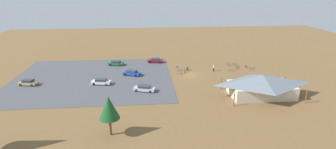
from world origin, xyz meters
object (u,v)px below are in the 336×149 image
at_px(car_tan_by_curb, 28,82).
at_px(bicycle_black_yard_left, 246,67).
at_px(bicycle_silver_trailside, 185,72).
at_px(lot_sign, 177,69).
at_px(bicycle_green_mid_cluster, 252,69).
at_px(bicycle_red_near_porch, 231,70).
at_px(bicycle_purple_back_row, 228,64).
at_px(bicycle_teal_edge_north, 180,70).
at_px(visitor_by_pavilion, 214,68).
at_px(bicycle_blue_near_sign, 234,64).
at_px(car_green_end_stall, 116,63).
at_px(bicycle_yellow_yard_right, 237,68).
at_px(car_silver_near_entry, 144,88).
at_px(car_blue_back_corner, 132,73).
at_px(bicycle_orange_yard_front, 179,73).
at_px(pine_midwest, 109,108).
at_px(car_maroon_second_row, 155,60).
at_px(trash_bin, 187,69).
at_px(bike_pavilion, 262,84).
at_px(bicycle_white_lone_west, 237,66).
at_px(car_white_aisle_side, 101,82).

bearing_deg(car_tan_by_curb, bicycle_black_yard_left, -171.51).
bearing_deg(bicycle_silver_trailside, lot_sign, 11.66).
bearing_deg(bicycle_green_mid_cluster, bicycle_red_near_porch, 5.34).
distance_m(bicycle_red_near_porch, bicycle_silver_trailside, 12.59).
xyz_separation_m(bicycle_purple_back_row, bicycle_silver_trailside, (13.35, 5.45, -0.01)).
bearing_deg(bicycle_green_mid_cluster, car_tan_by_curb, 6.37).
xyz_separation_m(bicycle_teal_edge_north, bicycle_red_near_porch, (-13.89, 1.30, -0.03)).
bearing_deg(bicycle_green_mid_cluster, visitor_by_pavilion, -0.36).
bearing_deg(bicycle_purple_back_row, bicycle_silver_trailside, 22.20).
height_order(bicycle_blue_near_sign, visitor_by_pavilion, visitor_by_pavilion).
relative_size(bicycle_blue_near_sign, car_green_end_stall, 0.33).
bearing_deg(bicycle_yellow_yard_right, car_silver_near_entry, 28.23).
bearing_deg(bicycle_purple_back_row, car_blue_back_corner, 12.74).
relative_size(bicycle_yellow_yard_right, bicycle_orange_yard_front, 1.03).
relative_size(bicycle_yellow_yard_right, bicycle_silver_trailside, 0.78).
distance_m(lot_sign, pine_midwest, 32.46).
bearing_deg(car_maroon_second_row, visitor_by_pavilion, 147.49).
xyz_separation_m(bicycle_red_near_porch, visitor_by_pavilion, (4.71, -0.64, 0.59)).
height_order(bicycle_orange_yard_front, bicycle_purple_back_row, bicycle_purple_back_row).
height_order(bicycle_orange_yard_front, bicycle_black_yard_left, bicycle_black_yard_left).
distance_m(bicycle_yellow_yard_right, car_green_end_stall, 34.49).
height_order(trash_bin, car_green_end_stall, car_green_end_stall).
height_order(trash_bin, lot_sign, lot_sign).
height_order(pine_midwest, bicycle_teal_edge_north, pine_midwest).
bearing_deg(bicycle_yellow_yard_right, bike_pavilion, 86.04).
height_order(lot_sign, visitor_by_pavilion, lot_sign).
relative_size(lot_sign, pine_midwest, 0.34).
relative_size(car_green_end_stall, car_tan_by_curb, 1.02).
bearing_deg(pine_midwest, bicycle_white_lone_west, -133.73).
height_order(bike_pavilion, bicycle_yellow_yard_right, bike_pavilion).
distance_m(bicycle_black_yard_left, car_white_aisle_side, 39.86).
bearing_deg(bicycle_blue_near_sign, lot_sign, 19.16).
xyz_separation_m(bike_pavilion, car_green_end_stall, (32.51, -25.45, -1.84)).
distance_m(bike_pavilion, car_silver_near_entry, 25.05).
height_order(bicycle_purple_back_row, car_maroon_second_row, car_maroon_second_row).
distance_m(bicycle_blue_near_sign, car_green_end_stall, 34.25).
distance_m(bicycle_purple_back_row, car_maroon_second_row, 21.36).
bearing_deg(lot_sign, bicycle_green_mid_cluster, -176.90).
bearing_deg(bicycle_green_mid_cluster, bicycle_blue_near_sign, -54.19).
bearing_deg(car_silver_near_entry, car_white_aisle_side, -27.36).
height_order(bicycle_silver_trailside, car_tan_by_curb, car_tan_by_curb).
distance_m(bicycle_silver_trailside, car_blue_back_corner, 14.07).
height_order(bicycle_teal_edge_north, bicycle_purple_back_row, bicycle_purple_back_row).
relative_size(car_maroon_second_row, visitor_by_pavilion, 2.60).
bearing_deg(car_tan_by_curb, bicycle_silver_trailside, -171.53).
bearing_deg(bicycle_white_lone_west, bicycle_green_mid_cluster, 134.72).
relative_size(lot_sign, bicycle_blue_near_sign, 1.44).
height_order(bicycle_black_yard_left, car_silver_near_entry, car_silver_near_entry).
relative_size(bicycle_red_near_porch, car_blue_back_corner, 0.25).
bearing_deg(bicycle_red_near_porch, bicycle_white_lone_west, -127.93).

